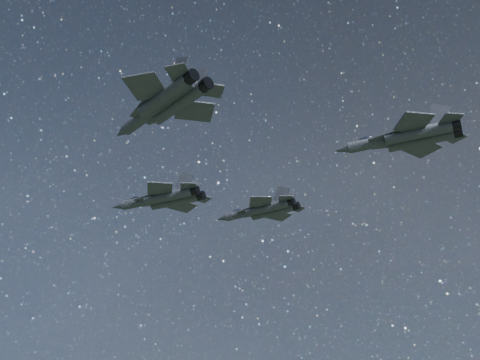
% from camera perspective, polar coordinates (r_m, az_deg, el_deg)
% --- Properties ---
extents(jet_lead, '(17.62, 12.56, 4.50)m').
position_cam_1_polar(jet_lead, '(92.01, -7.69, -1.86)').
color(jet_lead, '#2B2F36').
extents(jet_left, '(16.78, 11.79, 4.24)m').
position_cam_1_polar(jet_left, '(97.74, 2.40, -3.04)').
color(jet_left, '#2B2F36').
extents(jet_right, '(18.92, 12.50, 4.83)m').
position_cam_1_polar(jet_right, '(70.57, -7.67, 7.75)').
color(jet_right, '#2B2F36').
extents(jet_slot, '(16.44, 11.73, 4.20)m').
position_cam_1_polar(jet_slot, '(72.93, 16.71, 4.20)').
color(jet_slot, '#2B2F36').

